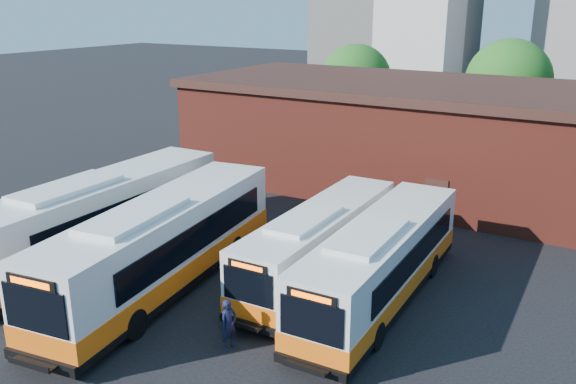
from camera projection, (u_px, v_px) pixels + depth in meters
The scene contains 9 objects.
ground at pixel (227, 326), 21.69m from camera, with size 220.00×220.00×0.00m, color black.
bus_west at pixel (100, 220), 27.17m from camera, with size 3.24×13.97×3.78m.
bus_midwest at pixel (162, 248), 24.12m from camera, with size 4.65×13.98×3.75m.
bus_mideast at pixel (320, 245), 25.19m from camera, with size 2.61×11.38×3.08m.
bus_east at pixel (381, 265), 23.09m from camera, with size 2.91×12.22×3.31m.
transit_worker at pixel (229, 325), 20.06m from camera, with size 0.64×0.42×1.76m, color black.
depot_building at pixel (421, 135), 37.06m from camera, with size 28.60×12.60×6.40m.
tree_west at pixel (356, 80), 51.36m from camera, with size 6.00×6.00×7.65m.
tree_mid at pixel (508, 82), 46.98m from camera, with size 6.56×6.56×8.36m.
Camera 1 is at (11.77, -15.38, 11.10)m, focal length 38.00 mm.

